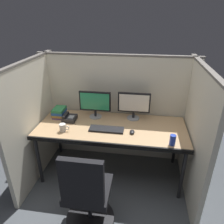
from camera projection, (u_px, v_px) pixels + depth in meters
name	position (u px, v px, depth m)	size (l,w,h in m)	color
ground_plane	(108.00, 187.00, 2.78)	(8.00, 8.00, 0.00)	#4C5156
cubicle_partition_rear	(116.00, 108.00, 3.10)	(2.21, 0.06, 1.57)	beige
cubicle_partition_left	(35.00, 121.00, 2.75)	(0.06, 1.41, 1.57)	beige
cubicle_partition_right	(194.00, 133.00, 2.48)	(0.06, 1.41, 1.57)	beige
desk	(111.00, 130.00, 2.74)	(1.90, 0.80, 0.74)	tan
office_chair	(88.00, 200.00, 2.13)	(0.52, 0.52, 0.97)	black
monitor_left	(95.00, 103.00, 2.87)	(0.43, 0.17, 0.37)	gray
monitor_right	(134.00, 104.00, 2.83)	(0.43, 0.17, 0.37)	gray
keyboard_main	(107.00, 129.00, 2.64)	(0.43, 0.15, 0.02)	black
computer_mouse	(132.00, 132.00, 2.57)	(0.06, 0.10, 0.04)	black
soda_can	(173.00, 140.00, 2.33)	(0.07, 0.07, 0.12)	#263FB2
coffee_mug	(63.00, 128.00, 2.60)	(0.13, 0.08, 0.09)	silver
book_stack	(59.00, 112.00, 2.96)	(0.16, 0.22, 0.12)	#4C3366
desk_phone	(69.00, 118.00, 2.87)	(0.17, 0.19, 0.09)	black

